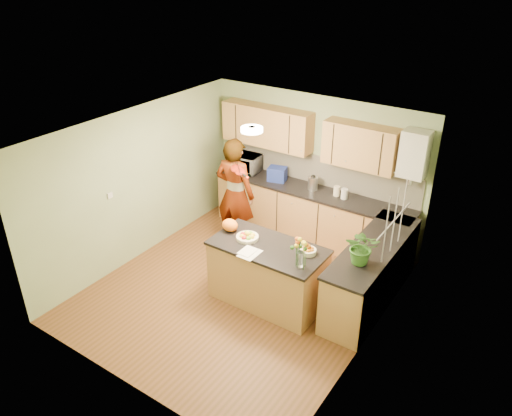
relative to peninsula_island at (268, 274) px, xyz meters
The scene contains 28 objects.
floor 0.66m from the peninsula_island, behind, with size 4.50×4.50×0.00m, color #583819.
ceiling 2.08m from the peninsula_island, behind, with size 4.00×4.50×0.02m, color white.
wall_back 2.41m from the peninsula_island, 101.66° to the left, with size 4.00×0.02×2.50m, color gray.
wall_front 2.44m from the peninsula_island, 101.49° to the right, with size 4.00×0.02×2.50m, color gray.
wall_left 2.58m from the peninsula_island, behind, with size 0.02×4.50×2.50m, color gray.
wall_right 1.73m from the peninsula_island, ahead, with size 0.02×4.50×2.50m, color gray.
back_counter 1.97m from the peninsula_island, 100.57° to the left, with size 3.64×0.62×0.94m.
right_counter 1.49m from the peninsula_island, 33.93° to the left, with size 0.62×2.24×0.94m.
splashback 2.36m from the peninsula_island, 99.24° to the left, with size 3.60×0.02×0.52m, color beige.
upper_cabinets 2.56m from the peninsula_island, 107.15° to the left, with size 3.20×0.34×0.70m.
boiler 2.81m from the peninsula_island, 59.14° to the left, with size 0.40×0.30×0.86m.
window_right 1.96m from the peninsula_island, 20.85° to the left, with size 0.01×1.30×1.05m.
light_switch 2.66m from the peninsula_island, 165.85° to the right, with size 0.02×0.09×0.09m, color silver.
ceiling_lamp 2.06m from the peninsula_island, 148.41° to the left, with size 0.30×0.30×0.07m.
peninsula_island is the anchor object (origin of this frame).
fruit_dish 0.62m from the peninsula_island, behind, with size 0.32×0.32×0.11m.
orange_bowl 0.77m from the peninsula_island, 15.26° to the left, with size 0.22×0.22×0.13m.
flower_vase 1.00m from the peninsula_island, 16.70° to the right, with size 0.25×0.25×0.46m.
orange_bag 0.89m from the peninsula_island, behind, with size 0.24×0.21×0.18m, color orange.
papers 0.57m from the peninsula_island, 108.43° to the right, with size 0.23×0.32×0.01m, color white.
violinist 1.72m from the peninsula_island, 142.26° to the left, with size 0.71×0.47×1.96m, color #E3B38B.
violin 1.74m from the peninsula_island, 144.46° to the left, with size 0.67×0.27×0.13m, color #550D05, non-canonical shape.
microwave 2.74m from the peninsula_island, 132.21° to the left, with size 0.58×0.39×0.32m, color silver.
blue_box 2.28m from the peninsula_island, 118.54° to the left, with size 0.31×0.23×0.25m, color navy.
kettle 2.08m from the peninsula_island, 100.20° to the left, with size 0.17×0.17×0.31m.
jar_cream 2.05m from the peninsula_island, 87.37° to the left, with size 0.11×0.11×0.17m, color beige.
jar_white 2.03m from the peninsula_island, 82.76° to the left, with size 0.11×0.11×0.17m, color silver.
potted_plant 1.47m from the peninsula_island, 14.78° to the left, with size 0.44×0.38×0.48m, color #336923.
Camera 1 is at (3.62, -4.96, 4.62)m, focal length 35.00 mm.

